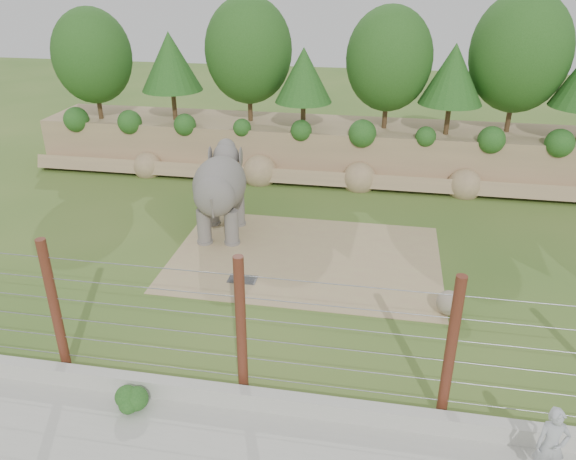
% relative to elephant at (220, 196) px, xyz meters
% --- Properties ---
extents(ground, '(90.00, 90.00, 0.00)m').
position_rel_elephant_xyz_m(ground, '(3.19, -4.47, -1.68)').
color(ground, '#3C6623').
rests_on(ground, ground).
extents(back_embankment, '(30.00, 5.52, 8.77)m').
position_rel_elephant_xyz_m(back_embankment, '(3.78, 8.20, 2.28)').
color(back_embankment, '#987C5D').
rests_on(back_embankment, ground).
extents(dirt_patch, '(10.00, 7.00, 0.02)m').
position_rel_elephant_xyz_m(dirt_patch, '(3.69, -1.47, -1.67)').
color(dirt_patch, tan).
rests_on(dirt_patch, ground).
extents(drain_grate, '(1.00, 0.60, 0.03)m').
position_rel_elephant_xyz_m(drain_grate, '(1.75, -3.49, -1.65)').
color(drain_grate, '#262628').
rests_on(drain_grate, dirt_patch).
extents(elephant, '(2.26, 4.34, 3.37)m').
position_rel_elephant_xyz_m(elephant, '(0.00, 0.00, 0.00)').
color(elephant, slate).
rests_on(elephant, ground).
extents(stone_ball, '(0.80, 0.80, 0.80)m').
position_rel_elephant_xyz_m(stone_ball, '(8.69, -4.38, -1.26)').
color(stone_ball, gray).
rests_on(stone_ball, dirt_patch).
extents(retaining_wall, '(26.00, 0.35, 0.50)m').
position_rel_elephant_xyz_m(retaining_wall, '(3.19, -9.47, -1.43)').
color(retaining_wall, beige).
rests_on(retaining_wall, ground).
extents(barrier_fence, '(20.26, 0.26, 4.00)m').
position_rel_elephant_xyz_m(barrier_fence, '(3.19, -8.97, 0.32)').
color(barrier_fence, '#562415').
rests_on(barrier_fence, ground).
extents(walkway_shrub, '(0.65, 0.65, 0.65)m').
position_rel_elephant_xyz_m(walkway_shrub, '(0.59, -10.27, -1.35)').
color(walkway_shrub, '#1E511D').
rests_on(walkway_shrub, walkway).
extents(zookeeper, '(0.71, 0.50, 1.87)m').
position_rel_elephant_xyz_m(zookeeper, '(10.26, -10.45, -0.74)').
color(zookeeper, '#A4A9AD').
rests_on(zookeeper, walkway).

